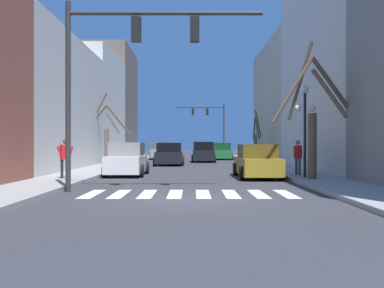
% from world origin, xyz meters
% --- Properties ---
extents(ground_plane, '(240.00, 240.00, 0.00)m').
position_xyz_m(ground_plane, '(0.00, 0.00, 0.00)').
color(ground_plane, '#38383D').
extents(sidewalk_left, '(2.41, 90.00, 0.15)m').
position_xyz_m(sidewalk_left, '(-5.55, 0.00, 0.07)').
color(sidewalk_left, '#9E9E99').
rests_on(sidewalk_left, ground_plane).
extents(sidewalk_right, '(2.41, 90.00, 0.15)m').
position_xyz_m(sidewalk_right, '(5.55, 0.00, 0.07)').
color(sidewalk_right, '#9E9E99').
rests_on(sidewalk_right, ground_plane).
extents(building_row_left, '(6.00, 49.26, 12.95)m').
position_xyz_m(building_row_left, '(-9.76, 18.43, 5.46)').
color(building_row_left, '#934C3D').
rests_on(building_row_left, ground_plane).
extents(building_row_right, '(6.00, 41.25, 13.16)m').
position_xyz_m(building_row_right, '(9.76, 13.90, 6.07)').
color(building_row_right, gray).
rests_on(building_row_right, ground_plane).
extents(crosswalk_stripes, '(6.75, 2.60, 0.01)m').
position_xyz_m(crosswalk_stripes, '(0.00, 1.42, 0.00)').
color(crosswalk_stripes, white).
rests_on(crosswalk_stripes, ground_plane).
extents(traffic_signal_near, '(6.67, 0.28, 6.44)m').
position_xyz_m(traffic_signal_near, '(-2.21, 2.03, 4.66)').
color(traffic_signal_near, '#2D2D2D').
rests_on(traffic_signal_near, ground_plane).
extents(traffic_signal_far, '(6.06, 0.28, 6.58)m').
position_xyz_m(traffic_signal_far, '(2.43, 42.98, 4.73)').
color(traffic_signal_far, '#2D2D2D').
rests_on(traffic_signal_far, ground_plane).
extents(street_lamp_right_corner, '(0.95, 0.36, 4.06)m').
position_xyz_m(street_lamp_right_corner, '(5.06, 6.57, 3.03)').
color(street_lamp_right_corner, black).
rests_on(street_lamp_right_corner, sidewalk_right).
extents(car_parked_left_far, '(2.16, 4.53, 1.73)m').
position_xyz_m(car_parked_left_far, '(3.14, 33.21, 0.80)').
color(car_parked_left_far, '#236B38').
rests_on(car_parked_left_far, ground_plane).
extents(car_parked_left_near, '(2.00, 4.89, 1.61)m').
position_xyz_m(car_parked_left_near, '(3.22, 8.45, 0.75)').
color(car_parked_left_near, '#A38423').
rests_on(car_parked_left_near, ground_plane).
extents(car_parked_right_far, '(1.98, 4.18, 1.70)m').
position_xyz_m(car_parked_right_far, '(-3.23, 9.82, 0.79)').
color(car_parked_right_far, white).
rests_on(car_parked_right_far, ground_plane).
extents(car_parked_left_mid, '(2.03, 4.71, 1.81)m').
position_xyz_m(car_parked_left_mid, '(-3.21, 33.98, 0.84)').
color(car_parked_left_mid, gray).
rests_on(car_parked_left_mid, ground_plane).
extents(car_at_intersection, '(2.21, 4.37, 1.70)m').
position_xyz_m(car_at_intersection, '(-1.63, 20.89, 0.79)').
color(car_at_intersection, black).
rests_on(car_at_intersection, ground_plane).
extents(car_parked_right_mid, '(2.12, 4.42, 1.80)m').
position_xyz_m(car_parked_right_mid, '(1.10, 26.85, 0.83)').
color(car_parked_right_mid, black).
rests_on(car_parked_right_mid, ground_plane).
extents(pedestrian_waiting_at_curb, '(0.32, 0.70, 1.65)m').
position_xyz_m(pedestrian_waiting_at_curb, '(5.10, 8.05, 1.13)').
color(pedestrian_waiting_at_curb, '#4C4C51').
rests_on(pedestrian_waiting_at_curb, sidewalk_right).
extents(pedestrian_near_right_corner, '(0.65, 0.49, 1.70)m').
position_xyz_m(pedestrian_near_right_corner, '(-5.34, 6.12, 1.16)').
color(pedestrian_near_right_corner, black).
rests_on(pedestrian_near_right_corner, sidewalk_left).
extents(street_tree_left_far, '(3.76, 2.11, 5.82)m').
position_xyz_m(street_tree_left_far, '(5.30, 5.79, 2.67)').
color(street_tree_left_far, brown).
rests_on(street_tree_left_far, sidewalk_right).
extents(street_tree_right_mid, '(0.79, 1.49, 4.25)m').
position_xyz_m(street_tree_right_mid, '(5.36, 23.84, 1.90)').
color(street_tree_right_mid, brown).
rests_on(street_tree_right_mid, sidewalk_right).
extents(street_tree_right_far, '(3.21, 1.01, 5.15)m').
position_xyz_m(street_tree_right_far, '(-6.05, 19.03, 2.20)').
color(street_tree_right_far, brown).
rests_on(street_tree_right_far, sidewalk_left).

